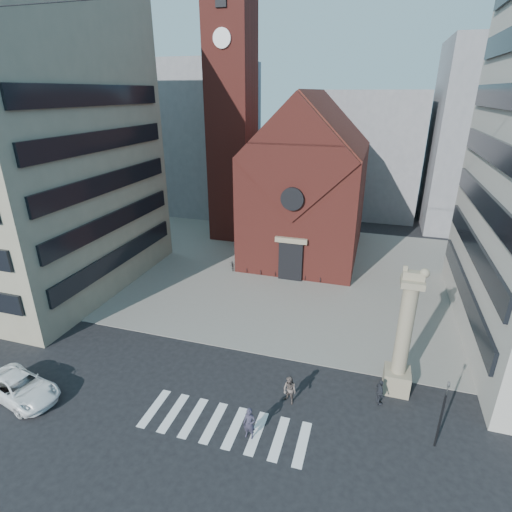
# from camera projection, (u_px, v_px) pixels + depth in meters

# --- Properties ---
(ground) EXTENTS (120.00, 120.00, 0.00)m
(ground) POSITION_uv_depth(u_px,v_px,m) (233.00, 389.00, 25.78)
(ground) COLOR black
(ground) RESTS_ON ground
(piazza) EXTENTS (46.00, 30.00, 0.05)m
(piazza) POSITION_uv_depth(u_px,v_px,m) (294.00, 271.00, 42.56)
(piazza) COLOR gray
(piazza) RESTS_ON ground
(zebra_crossing) EXTENTS (10.20, 3.20, 0.01)m
(zebra_crossing) POSITION_uv_depth(u_px,v_px,m) (224.00, 425.00, 22.98)
(zebra_crossing) COLOR white
(zebra_crossing) RESTS_ON ground
(church) EXTENTS (12.00, 16.65, 18.00)m
(church) POSITION_uv_depth(u_px,v_px,m) (308.00, 186.00, 44.85)
(church) COLOR maroon
(church) RESTS_ON ground
(campanile) EXTENTS (5.50, 5.50, 31.20)m
(campanile) POSITION_uv_depth(u_px,v_px,m) (232.00, 110.00, 47.20)
(campanile) COLOR maroon
(campanile) RESTS_ON ground
(building_left) EXTENTS (18.00, 20.00, 26.00)m
(building_left) POSITION_uv_depth(u_px,v_px,m) (19.00, 148.00, 36.13)
(building_left) COLOR gray
(building_left) RESTS_ON ground
(bg_block_left) EXTENTS (16.00, 14.00, 22.00)m
(bg_block_left) POSITION_uv_depth(u_px,v_px,m) (199.00, 138.00, 62.32)
(bg_block_left) COLOR gray
(bg_block_left) RESTS_ON ground
(bg_block_mid) EXTENTS (14.00, 12.00, 18.00)m
(bg_block_mid) POSITION_uv_depth(u_px,v_px,m) (371.00, 154.00, 60.48)
(bg_block_mid) COLOR gray
(bg_block_mid) RESTS_ON ground
(bg_block_right) EXTENTS (16.00, 14.00, 24.00)m
(bg_block_right) POSITION_uv_depth(u_px,v_px,m) (498.00, 139.00, 52.35)
(bg_block_right) COLOR gray
(bg_block_right) RESTS_ON ground
(lion_column) EXTENTS (1.63, 1.60, 8.68)m
(lion_column) POSITION_uv_depth(u_px,v_px,m) (402.00, 345.00, 24.41)
(lion_column) COLOR gray
(lion_column) RESTS_ON ground
(traffic_light) EXTENTS (0.13, 0.16, 4.30)m
(traffic_light) POSITION_uv_depth(u_px,v_px,m) (442.00, 413.00, 20.78)
(traffic_light) COLOR black
(traffic_light) RESTS_ON ground
(white_car) EXTENTS (5.80, 3.61, 1.50)m
(white_car) POSITION_uv_depth(u_px,v_px,m) (21.00, 388.00, 24.81)
(white_car) COLOR white
(white_car) RESTS_ON ground
(pedestrian_0) EXTENTS (0.73, 0.50, 1.95)m
(pedestrian_0) POSITION_uv_depth(u_px,v_px,m) (249.00, 423.00, 21.84)
(pedestrian_0) COLOR #302C3D
(pedestrian_0) RESTS_ON ground
(pedestrian_1) EXTENTS (1.13, 1.04, 1.88)m
(pedestrian_1) POSITION_uv_depth(u_px,v_px,m) (290.00, 390.00, 24.30)
(pedestrian_1) COLOR #5E504B
(pedestrian_1) RESTS_ON ground
(pedestrian_2) EXTENTS (0.74, 1.08, 1.71)m
(pedestrian_2) POSITION_uv_depth(u_px,v_px,m) (380.00, 392.00, 24.27)
(pedestrian_2) COLOR #2B2C34
(pedestrian_2) RESTS_ON ground
(scooter_0) EXTENTS (1.23, 1.86, 0.93)m
(scooter_0) POSITION_uv_depth(u_px,v_px,m) (233.00, 265.00, 42.94)
(scooter_0) COLOR black
(scooter_0) RESTS_ON piazza
(scooter_1) EXTENTS (1.09, 1.76, 1.03)m
(scooter_1) POSITION_uv_depth(u_px,v_px,m) (246.00, 266.00, 42.50)
(scooter_1) COLOR black
(scooter_1) RESTS_ON piazza
(scooter_2) EXTENTS (1.23, 1.86, 0.93)m
(scooter_2) POSITION_uv_depth(u_px,v_px,m) (260.00, 268.00, 42.10)
(scooter_2) COLOR black
(scooter_2) RESTS_ON piazza
(scooter_3) EXTENTS (1.09, 1.76, 1.03)m
(scooter_3) POSITION_uv_depth(u_px,v_px,m) (274.00, 270.00, 41.67)
(scooter_3) COLOR black
(scooter_3) RESTS_ON piazza
(scooter_4) EXTENTS (1.23, 1.86, 0.93)m
(scooter_4) POSITION_uv_depth(u_px,v_px,m) (289.00, 272.00, 41.27)
(scooter_4) COLOR black
(scooter_4) RESTS_ON piazza
(scooter_5) EXTENTS (1.09, 1.76, 1.03)m
(scooter_5) POSITION_uv_depth(u_px,v_px,m) (304.00, 273.00, 40.83)
(scooter_5) COLOR black
(scooter_5) RESTS_ON piazza
(scooter_6) EXTENTS (1.23, 1.86, 0.93)m
(scooter_6) POSITION_uv_depth(u_px,v_px,m) (319.00, 276.00, 40.43)
(scooter_6) COLOR black
(scooter_6) RESTS_ON piazza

